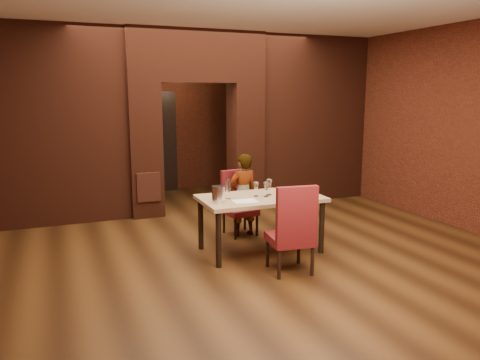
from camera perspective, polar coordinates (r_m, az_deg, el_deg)
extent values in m
plane|color=#462811|center=(6.89, -0.24, -7.40)|extent=(8.00, 8.00, 0.00)
cube|color=silver|center=(6.64, -0.27, 19.87)|extent=(7.00, 8.00, 0.04)
cube|color=maroon|center=(10.39, -8.55, 7.56)|extent=(7.00, 0.04, 3.20)
cube|color=maroon|center=(3.25, 26.96, 0.04)|extent=(7.00, 0.04, 3.20)
cube|color=maroon|center=(8.52, 22.31, 6.25)|extent=(0.04, 8.00, 3.20)
cube|color=maroon|center=(8.28, -11.59, 3.59)|extent=(0.55, 0.55, 2.30)
cube|color=maroon|center=(8.82, 0.65, 4.22)|extent=(0.55, 0.55, 2.30)
cube|color=maroon|center=(8.47, -5.47, 14.75)|extent=(2.45, 0.55, 0.90)
cube|color=maroon|center=(8.10, -21.63, 6.11)|extent=(2.28, 0.35, 3.20)
cube|color=maroon|center=(9.42, 8.67, 7.25)|extent=(2.28, 0.35, 3.20)
cube|color=#9A422C|center=(8.09, -11.05, -0.87)|extent=(0.40, 0.03, 0.50)
cube|color=black|center=(10.29, -10.56, 4.40)|extent=(0.90, 0.08, 2.10)
cube|color=black|center=(10.25, -10.52, 4.37)|extent=(1.02, 0.04, 2.22)
cube|color=tan|center=(6.37, 2.51, -5.36)|extent=(1.63, 0.93, 0.76)
cube|color=maroon|center=(7.07, 0.03, -2.85)|extent=(0.49, 0.49, 0.97)
cube|color=maroon|center=(5.64, 6.10, -5.81)|extent=(0.55, 0.55, 1.09)
imported|color=silver|center=(7.00, 0.36, -1.83)|extent=(0.48, 0.34, 1.25)
cube|color=white|center=(6.00, 0.64, -2.58)|extent=(0.32, 0.24, 0.00)
cylinder|color=silver|center=(5.94, -2.65, -1.73)|extent=(0.17, 0.17, 0.21)
cylinder|color=white|center=(6.13, -1.44, -1.05)|extent=(0.06, 0.06, 0.26)
imported|color=#265F1A|center=(7.54, 5.65, -4.10)|extent=(0.53, 0.52, 0.45)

